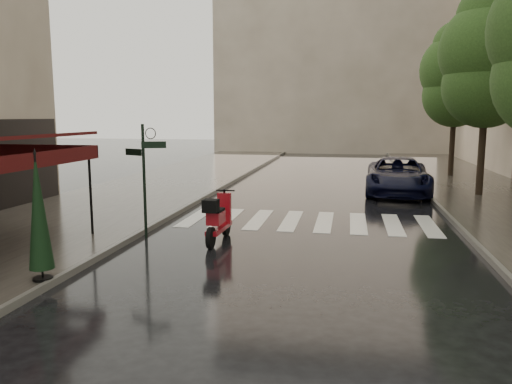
% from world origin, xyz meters
% --- Properties ---
extents(ground, '(120.00, 120.00, 0.00)m').
position_xyz_m(ground, '(0.00, 0.00, 0.00)').
color(ground, black).
rests_on(ground, ground).
extents(sidewalk_near, '(6.00, 60.00, 0.12)m').
position_xyz_m(sidewalk_near, '(-4.50, 12.00, 0.06)').
color(sidewalk_near, '#38332D').
rests_on(sidewalk_near, ground).
extents(sidewalk_far, '(5.50, 60.00, 0.12)m').
position_xyz_m(sidewalk_far, '(10.25, 12.00, 0.06)').
color(sidewalk_far, '#38332D').
rests_on(sidewalk_far, ground).
extents(curb_near, '(0.12, 60.00, 0.16)m').
position_xyz_m(curb_near, '(-1.45, 12.00, 0.07)').
color(curb_near, '#595651').
rests_on(curb_near, ground).
extents(curb_far, '(0.12, 60.00, 0.16)m').
position_xyz_m(curb_far, '(7.45, 12.00, 0.07)').
color(curb_far, '#595651').
rests_on(curb_far, ground).
extents(crosswalk, '(7.85, 3.20, 0.01)m').
position_xyz_m(crosswalk, '(2.98, 6.00, 0.01)').
color(crosswalk, silver).
rests_on(crosswalk, ground).
extents(signpost, '(1.17, 0.29, 3.10)m').
position_xyz_m(signpost, '(-1.19, 3.00, 1.83)').
color(signpost, black).
rests_on(signpost, ground).
extents(backdrop_building, '(22.00, 6.00, 20.00)m').
position_xyz_m(backdrop_building, '(3.00, 38.00, 10.00)').
color(backdrop_building, gray).
rests_on(backdrop_building, ground).
extents(tree_mid, '(3.80, 3.80, 8.34)m').
position_xyz_m(tree_mid, '(9.50, 12.00, 5.59)').
color(tree_mid, black).
rests_on(tree_mid, sidewalk_far).
extents(tree_far, '(3.80, 3.80, 8.16)m').
position_xyz_m(tree_far, '(9.70, 19.00, 5.46)').
color(tree_far, black).
rests_on(tree_far, sidewalk_far).
extents(scooter, '(0.53, 1.98, 1.30)m').
position_xyz_m(scooter, '(0.87, 2.89, 0.61)').
color(scooter, black).
rests_on(scooter, ground).
extents(parked_car, '(2.90, 5.74, 1.56)m').
position_xyz_m(parked_car, '(6.30, 12.42, 0.78)').
color(parked_car, black).
rests_on(parked_car, ground).
extents(parasol_back, '(0.47, 0.47, 2.53)m').
position_xyz_m(parasol_back, '(-1.65, -1.04, 1.48)').
color(parasol_back, black).
rests_on(parasol_back, sidewalk_near).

